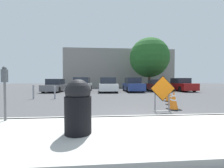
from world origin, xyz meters
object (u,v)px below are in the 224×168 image
at_px(bollard_third, 33,91).
at_px(parking_meter, 5,84).
at_px(bollard_nearest, 76,91).
at_px(parked_car_sixth, 181,85).
at_px(traffic_cone_fourth, 166,93).
at_px(traffic_cone_third, 168,96).
at_px(parked_car_second, 82,85).
at_px(traffic_cone_nearest, 174,100).
at_px(parked_car_fourth, 133,85).
at_px(traffic_cone_second, 171,99).
at_px(road_closed_sign, 163,92).
at_px(parked_car_nearest, 55,86).
at_px(bollard_second, 55,92).
at_px(parked_car_third, 108,85).
at_px(trash_bin, 78,106).
at_px(parked_car_fifth, 157,86).

height_order(bollard_third, parking_meter, parking_meter).
bearing_deg(bollard_nearest, parked_car_sixth, 29.93).
relative_size(traffic_cone_fourth, parking_meter, 0.53).
xyz_separation_m(traffic_cone_third, parked_car_second, (-6.06, 8.34, 0.38)).
xyz_separation_m(traffic_cone_nearest, parked_car_second, (-5.18, 10.76, 0.32)).
height_order(traffic_cone_fourth, parked_car_fourth, parked_car_fourth).
bearing_deg(traffic_cone_nearest, parked_car_second, 115.69).
height_order(traffic_cone_second, parked_car_second, parked_car_second).
bearing_deg(parked_car_second, bollard_third, 72.40).
bearing_deg(road_closed_sign, parked_car_fourth, 83.63).
xyz_separation_m(bollard_nearest, parking_meter, (-1.00, -6.03, 0.61)).
xyz_separation_m(parked_car_nearest, bollard_nearest, (3.20, -6.37, -0.09)).
height_order(traffic_cone_second, parked_car_nearest, parked_car_nearest).
bearing_deg(parked_car_fourth, bollard_third, 38.94).
xyz_separation_m(bollard_nearest, bollard_second, (-1.40, 0.00, -0.09)).
relative_size(parked_car_nearest, parked_car_third, 0.92).
bearing_deg(parked_car_nearest, parking_meter, 103.17).
bearing_deg(traffic_cone_third, traffic_cone_nearest, -109.92).
relative_size(road_closed_sign, parked_car_second, 0.30).
xyz_separation_m(traffic_cone_fourth, bollard_second, (-7.62, 0.42, 0.08)).
bearing_deg(traffic_cone_second, trash_bin, -134.41).
distance_m(traffic_cone_nearest, bollard_second, 7.54).
bearing_deg(traffic_cone_fourth, parked_car_third, 119.46).
relative_size(parked_car_third, bollard_second, 5.06).
bearing_deg(parked_car_second, traffic_cone_nearest, 118.74).
bearing_deg(parked_car_third, parked_car_sixth, -177.92).
bearing_deg(parked_car_nearest, trash_bin, 110.99).
height_order(bollard_nearest, parking_meter, parking_meter).
relative_size(traffic_cone_nearest, traffic_cone_third, 1.17).
distance_m(bollard_second, parking_meter, 6.09).
distance_m(traffic_cone_second, traffic_cone_third, 1.31).
relative_size(traffic_cone_fourth, bollard_third, 0.81).
bearing_deg(parked_car_sixth, bollard_nearest, 30.44).
xyz_separation_m(parked_car_sixth, bollard_third, (-13.94, -6.41, -0.18)).
xyz_separation_m(traffic_cone_nearest, bollard_nearest, (-4.84, 4.22, 0.16)).
bearing_deg(traffic_cone_nearest, parking_meter, -162.75).
relative_size(traffic_cone_fourth, parked_car_fourth, 0.17).
relative_size(parked_car_second, bollard_nearest, 4.52).
distance_m(parked_car_second, parking_meter, 12.60).
height_order(parked_car_second, parked_car_fourth, parked_car_second).
bearing_deg(traffic_cone_nearest, parked_car_fifth, 72.14).
distance_m(traffic_cone_second, parked_car_fifth, 9.91).
bearing_deg(parked_car_nearest, traffic_cone_nearest, 130.30).
xyz_separation_m(road_closed_sign, traffic_cone_second, (1.11, 1.57, -0.52)).
xyz_separation_m(road_closed_sign, parked_car_fourth, (1.23, 10.98, -0.09)).
xyz_separation_m(road_closed_sign, parked_car_third, (-1.64, 10.72, -0.09)).
xyz_separation_m(traffic_cone_fourth, parking_meter, (-7.22, -5.62, 0.78)).
relative_size(road_closed_sign, parked_car_fifth, 0.34).
relative_size(parked_car_sixth, bollard_third, 4.41).
bearing_deg(traffic_cone_fourth, traffic_cone_nearest, -109.96).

